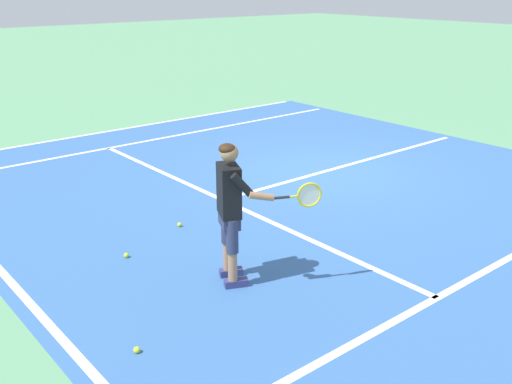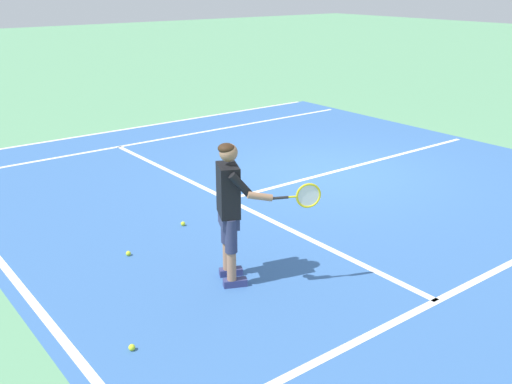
{
  "view_description": "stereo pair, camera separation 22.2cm",
  "coord_description": "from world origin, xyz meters",
  "px_view_note": "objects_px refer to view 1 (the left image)",
  "views": [
    {
      "loc": [
        7.36,
        -7.67,
        3.42
      ],
      "look_at": [
        2.3,
        -3.5,
        1.05
      ],
      "focal_mm": 41.37,
      "sensor_mm": 36.0,
      "label": 1
    },
    {
      "loc": [
        7.49,
        -7.5,
        3.42
      ],
      "look_at": [
        2.3,
        -3.5,
        1.05
      ],
      "focal_mm": 41.37,
      "sensor_mm": 36.0,
      "label": 2
    }
  ],
  "objects_px": {
    "tennis_ball_by_baseline": "(137,350)",
    "tennis_ball_mid_court": "(179,225)",
    "tennis_ball_near_feet": "(126,255)",
    "tennis_player": "(232,205)"
  },
  "relations": [
    {
      "from": "tennis_ball_by_baseline",
      "to": "tennis_ball_mid_court",
      "type": "height_order",
      "value": "same"
    },
    {
      "from": "tennis_ball_by_baseline",
      "to": "tennis_ball_mid_court",
      "type": "relative_size",
      "value": 1.0
    },
    {
      "from": "tennis_ball_mid_court",
      "to": "tennis_ball_near_feet",
      "type": "bearing_deg",
      "value": -68.6
    },
    {
      "from": "tennis_player",
      "to": "tennis_ball_mid_court",
      "type": "height_order",
      "value": "tennis_player"
    },
    {
      "from": "tennis_ball_near_feet",
      "to": "tennis_ball_by_baseline",
      "type": "xyz_separation_m",
      "value": [
        1.95,
        -0.92,
        0.0
      ]
    },
    {
      "from": "tennis_ball_by_baseline",
      "to": "tennis_ball_mid_court",
      "type": "xyz_separation_m",
      "value": [
        -2.38,
        2.0,
        0.0
      ]
    },
    {
      "from": "tennis_ball_by_baseline",
      "to": "tennis_ball_near_feet",
      "type": "bearing_deg",
      "value": 154.83
    },
    {
      "from": "tennis_player",
      "to": "tennis_ball_by_baseline",
      "type": "height_order",
      "value": "tennis_player"
    },
    {
      "from": "tennis_player",
      "to": "tennis_ball_near_feet",
      "type": "bearing_deg",
      "value": -153.86
    },
    {
      "from": "tennis_player",
      "to": "tennis_ball_near_feet",
      "type": "relative_size",
      "value": 25.95
    }
  ]
}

